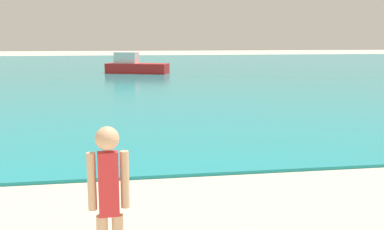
# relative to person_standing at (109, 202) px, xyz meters

# --- Properties ---
(water) EXTENTS (160.00, 60.00, 0.06)m
(water) POSITION_rel_person_standing_xyz_m (1.90, 33.42, -0.87)
(water) COLOR teal
(water) RESTS_ON ground
(person_standing) EXTENTS (0.36, 0.21, 1.58)m
(person_standing) POSITION_rel_person_standing_xyz_m (0.00, 0.00, 0.00)
(person_standing) COLOR #DDAD84
(person_standing) RESTS_ON ground
(boat_far) EXTENTS (4.39, 2.81, 1.43)m
(boat_far) POSITION_rel_person_standing_xyz_m (1.29, 26.97, -0.35)
(boat_far) COLOR red
(boat_far) RESTS_ON water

